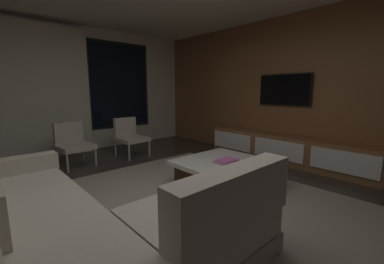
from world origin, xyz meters
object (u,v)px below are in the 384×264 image
accent_chair_near_window (130,135)px  media_console (286,150)px  book_stack_on_coffee_table (226,161)px  sectional_couch (78,228)px  mounted_tv (284,90)px  coffee_table (224,173)px  accent_chair_by_curtain (73,142)px

accent_chair_near_window → media_console: bearing=-52.7°
book_stack_on_coffee_table → media_console: (1.71, 0.00, -0.13)m
sectional_couch → mounted_tv: mounted_tv is taller
coffee_table → accent_chair_by_curtain: accent_chair_by_curtain is taller
accent_chair_near_window → accent_chair_by_curtain: (-1.08, 0.05, 0.00)m
sectional_couch → mounted_tv: (3.90, 0.39, 1.06)m
mounted_tv → coffee_table: bearing=-175.6°
accent_chair_near_window → accent_chair_by_curtain: same height
mounted_tv → accent_chair_near_window: bearing=132.3°
accent_chair_by_curtain → media_console: bearing=-40.2°
book_stack_on_coffee_table → accent_chair_by_curtain: bearing=116.3°
accent_chair_near_window → accent_chair_by_curtain: 1.08m
mounted_tv → book_stack_on_coffee_table: bearing=-174.0°
sectional_couch → accent_chair_by_curtain: 2.79m
sectional_couch → book_stack_on_coffee_table: sectional_couch is taller
book_stack_on_coffee_table → media_console: bearing=0.0°
sectional_couch → accent_chair_near_window: sectional_couch is taller
book_stack_on_coffee_table → accent_chair_near_window: (-0.14, 2.44, 0.05)m
accent_chair_near_window → mounted_tv: (2.04, -2.24, 0.92)m
accent_chair_by_curtain → mounted_tv: (3.12, -2.29, 0.92)m
accent_chair_by_curtain → accent_chair_near_window: bearing=-2.7°
sectional_couch → coffee_table: 2.05m
sectional_couch → coffee_table: size_ratio=2.16×
sectional_couch → media_console: 3.72m
accent_chair_by_curtain → coffee_table: bearing=-62.6°
media_console → mounted_tv: (0.18, 0.20, 1.10)m
book_stack_on_coffee_table → accent_chair_by_curtain: accent_chair_by_curtain is taller
accent_chair_near_window → mounted_tv: mounted_tv is taller
sectional_couch → accent_chair_near_window: (1.86, 2.63, 0.14)m
coffee_table → accent_chair_near_window: size_ratio=1.49×
coffee_table → media_console: 1.68m
coffee_table → mounted_tv: size_ratio=1.16×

